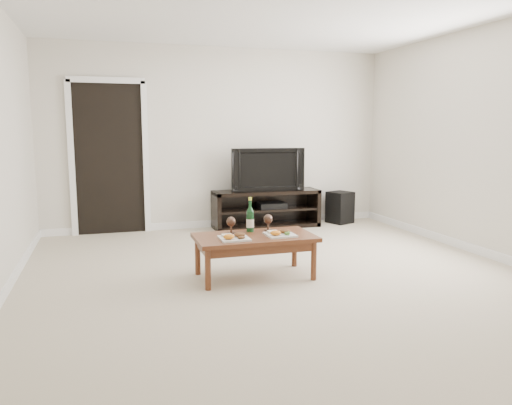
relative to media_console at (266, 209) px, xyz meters
The scene contains 13 objects.
floor 2.59m from the media_console, 104.33° to the right, with size 5.50×5.50×0.00m, color beige.
back_wall 1.24m from the media_console, 156.67° to the left, with size 5.00×0.04×2.60m, color beige.
doorway 2.32m from the media_console, behind, with size 0.90×0.02×2.05m, color black.
media_console is the anchor object (origin of this frame).
television 0.58m from the media_console, ahead, with size 1.08×0.14×0.62m, color black.
av_receiver 0.09m from the media_console, ahead, with size 0.40×0.30×0.08m, color black.
subwoofer 1.20m from the media_console, ahead, with size 0.32×0.32×0.48m, color black.
coffee_table 2.51m from the media_console, 110.72° to the right, with size 1.16×0.63×0.42m, color brown.
plate_left 2.70m from the media_console, 114.55° to the right, with size 0.27×0.27×0.07m, color white.
plate_right 2.52m from the media_console, 105.04° to the right, with size 0.27×0.27×0.07m, color white.
wine_bottle 2.35m from the media_console, 112.12° to the right, with size 0.07×0.07×0.35m, color #0D3215.
goblet_left 2.46m from the media_console, 116.31° to the right, with size 0.09×0.09×0.17m, color #3A281F, non-canonical shape.
goblet_right 2.28m from the media_console, 107.65° to the right, with size 0.09×0.09×0.17m, color #3A281F, non-canonical shape.
Camera 1 is at (-1.62, -4.40, 1.46)m, focal length 35.00 mm.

